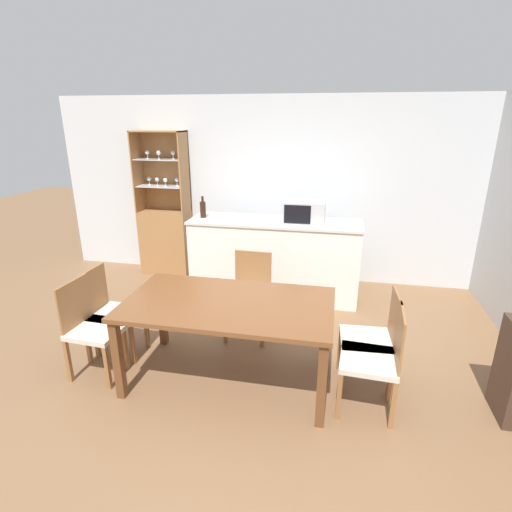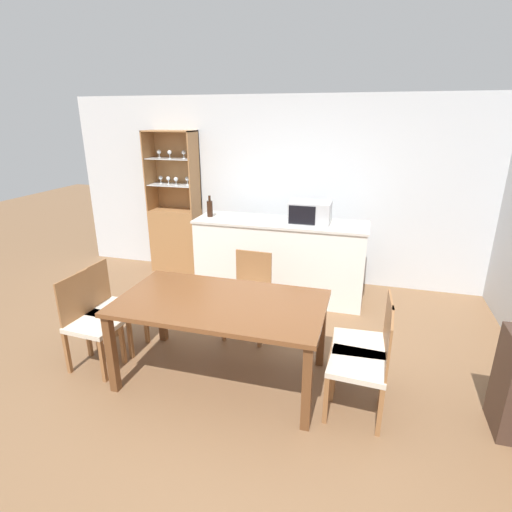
% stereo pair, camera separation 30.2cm
% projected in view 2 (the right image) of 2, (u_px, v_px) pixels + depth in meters
% --- Properties ---
extents(ground_plane, '(18.00, 18.00, 0.00)m').
position_uv_depth(ground_plane, '(241.00, 381.00, 3.62)').
color(ground_plane, brown).
extents(wall_back, '(6.80, 0.06, 2.55)m').
position_uv_depth(wall_back, '(297.00, 191.00, 5.58)').
color(wall_back, silver).
rests_on(wall_back, ground_plane).
extents(kitchen_counter, '(2.18, 0.64, 1.02)m').
position_uv_depth(kitchen_counter, '(279.00, 259.00, 5.19)').
color(kitchen_counter, white).
rests_on(kitchen_counter, ground_plane).
extents(display_cabinet, '(0.72, 0.37, 2.08)m').
position_uv_depth(display_cabinet, '(176.00, 230.00, 6.07)').
color(display_cabinet, '#A37042').
rests_on(display_cabinet, ground_plane).
extents(dining_table, '(1.79, 0.99, 0.77)m').
position_uv_depth(dining_table, '(221.00, 310.00, 3.46)').
color(dining_table, brown).
rests_on(dining_table, ground_plane).
extents(dining_chair_head_far, '(0.46, 0.46, 0.90)m').
position_uv_depth(dining_chair_head_far, '(249.00, 294.00, 4.29)').
color(dining_chair_head_far, beige).
rests_on(dining_chair_head_far, ground_plane).
extents(dining_chair_side_right_far, '(0.46, 0.46, 0.90)m').
position_uv_depth(dining_chair_side_right_far, '(365.00, 344.00, 3.36)').
color(dining_chair_side_right_far, beige).
rests_on(dining_chair_side_right_far, ground_plane).
extents(dining_chair_side_right_near, '(0.47, 0.47, 0.90)m').
position_uv_depth(dining_chair_side_right_near, '(364.00, 364.00, 3.08)').
color(dining_chair_side_right_near, beige).
rests_on(dining_chair_side_right_near, ground_plane).
extents(dining_chair_side_left_far, '(0.46, 0.46, 0.90)m').
position_uv_depth(dining_chair_side_left_far, '(111.00, 308.00, 3.99)').
color(dining_chair_side_left_far, beige).
rests_on(dining_chair_side_left_far, ground_plane).
extents(dining_chair_side_left_near, '(0.47, 0.47, 0.90)m').
position_uv_depth(dining_chair_side_left_near, '(92.00, 322.00, 3.72)').
color(dining_chair_side_left_near, beige).
rests_on(dining_chair_side_left_near, ground_plane).
extents(microwave, '(0.50, 0.37, 0.26)m').
position_uv_depth(microwave, '(310.00, 212.00, 4.90)').
color(microwave, '#B7BABF').
rests_on(microwave, kitchen_counter).
extents(wine_bottle, '(0.07, 0.07, 0.28)m').
position_uv_depth(wine_bottle, '(210.00, 208.00, 5.22)').
color(wine_bottle, black).
rests_on(wine_bottle, kitchen_counter).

